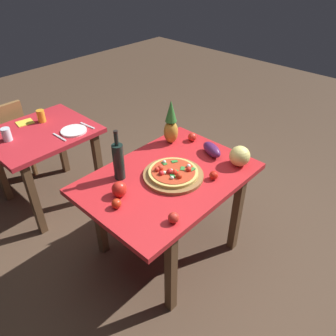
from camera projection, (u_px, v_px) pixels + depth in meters
The scene contains 21 objects.
ground_plane at pixel (168, 248), 2.72m from camera, with size 10.00×10.00×0.00m, color #4C3828.
display_table at pixel (168, 186), 2.34m from camera, with size 1.21×0.84×0.74m.
background_table at pixel (43, 143), 2.89m from camera, with size 0.87×0.75×0.74m.
dining_chair at pixel (4, 138), 3.24m from camera, with size 0.40×0.40×0.85m.
pizza_board at pixel (173, 175), 2.28m from camera, with size 0.42×0.42×0.03m, color olive.
pizza at pixel (173, 172), 2.26m from camera, with size 0.35×0.35×0.06m.
wine_bottle at pixel (118, 161), 2.20m from camera, with size 0.08×0.08×0.37m.
pineapple_left at pixel (171, 124), 2.58m from camera, with size 0.11×0.11×0.37m.
melon at pixel (240, 156), 2.36m from camera, with size 0.15×0.15×0.15m, color #E9D876.
bell_pepper at pixel (119, 189), 2.09m from camera, with size 0.10×0.10×0.11m, color red.
eggplant at pixel (212, 150), 2.49m from camera, with size 0.20×0.09×0.09m, color #521F54.
tomato_at_corner at pixel (192, 137), 2.67m from camera, with size 0.07×0.07×0.07m, color red.
tomato_near_board at pixel (214, 175), 2.24m from camera, with size 0.06×0.06×0.06m, color red.
tomato_by_bottle at pixel (174, 218), 1.90m from camera, with size 0.07×0.07×0.07m, color red.
tomato_beside_pepper at pixel (116, 204), 2.01m from camera, with size 0.06×0.06×0.06m, color red.
drinking_glass_juice at pixel (41, 116), 2.94m from camera, with size 0.07×0.07×0.11m, color orange.
drinking_glass_water at pixel (7, 134), 2.66m from camera, with size 0.07×0.07×0.11m, color silver.
dinner_plate at pixel (74, 131), 2.81m from camera, with size 0.22×0.22×0.02m, color white.
fork_utensil at pixel (60, 137), 2.73m from camera, with size 0.02×0.18×0.01m, color silver.
knife_utensil at pixel (87, 126), 2.90m from camera, with size 0.02×0.18×0.01m, color silver.
napkin_folded at pixel (25, 123), 2.95m from camera, with size 0.14×0.12×0.01m, color yellow.
Camera 1 is at (-1.35, -1.26, 2.10)m, focal length 35.07 mm.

